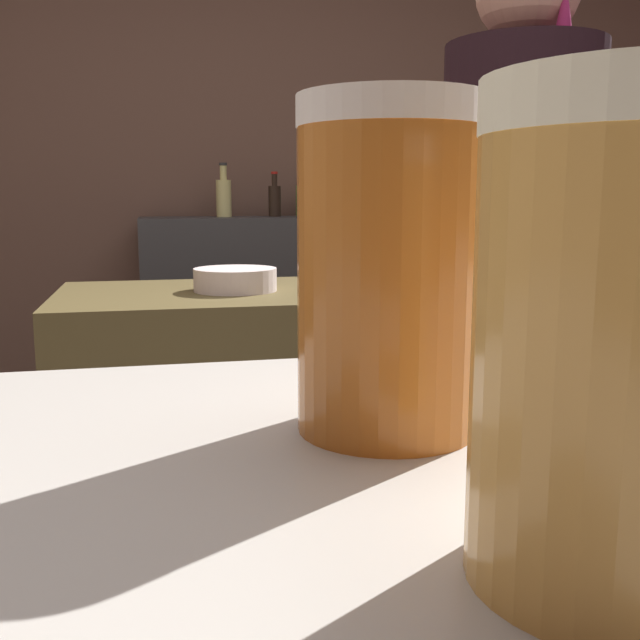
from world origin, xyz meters
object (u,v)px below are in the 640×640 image
Objects in this scene: bartender at (518,278)px; bottle_vinegar at (275,199)px; chefs_knife at (537,283)px; pint_glass_near at (624,341)px; mixing_bowl at (235,280)px; bottle_hot_sauce at (303,199)px; bottle_olive_oil at (224,196)px; pint_glass_far at (389,268)px.

bottle_vinegar is (-0.27, 1.74, 0.17)m from bartender.
pint_glass_near is at bearing -111.74° from chefs_knife.
pint_glass_near reaches higher than mixing_bowl.
chefs_knife is 1.46m from bottle_vinegar.
bartender reaches higher than mixing_bowl.
bartender is 8.48× the size of bottle_hot_sauce.
bottle_hot_sauce is 0.87× the size of bottle_olive_oil.
chefs_knife is (0.28, 0.41, -0.06)m from bartender.
bartender is 0.74m from mixing_bowl.
pint_glass_near is at bearing -82.08° from pint_glass_far.
pint_glass_far is 0.73× the size of bottle_hot_sauce.
bottle_hot_sauce is at bearing 80.27° from pint_glass_near.
chefs_knife is at bearing -73.46° from bottle_hot_sauce.
chefs_knife is at bearing -67.65° from bottle_vinegar.
bottle_vinegar is (-0.14, -0.05, -0.00)m from bottle_hot_sauce.
chefs_knife is 1.19× the size of bottle_hot_sauce.
bottle_hot_sauce is at bearing 5.88° from bottle_olive_oil.
bottle_hot_sauce is at bearing 79.44° from pint_glass_far.
pint_glass_far reaches higher than mixing_bowl.
pint_glass_near is 3.06m from bottle_olive_oil.
bartender is at bearing -74.30° from bottle_olive_oil.
bottle_vinegar is at bearing 119.31° from chefs_knife.
bartender is 1.47m from pint_glass_near.
bottle_hot_sauce is 0.36m from bottle_olive_oil.
bottle_vinegar is (0.39, 3.05, 0.03)m from pint_glass_near.
bottle_vinegar is at bearing 82.65° from pint_glass_near.
mixing_bowl is at bearing 87.42° from pint_glass_near.
mixing_bowl is (-0.58, 0.45, -0.04)m from bartender.
bartender reaches higher than pint_glass_near.
bottle_olive_oil is (-0.77, 1.34, 0.25)m from chefs_knife.
bottle_hot_sauce is (0.45, 1.34, 0.21)m from mixing_bowl.
mixing_bowl is 1.32m from bottle_olive_oil.
pint_glass_far is (-0.96, -1.57, 0.21)m from chefs_knife.
pint_glass_far reaches higher than pint_glass_near.
bottle_vinegar reaches higher than pint_glass_near.
bottle_olive_oil is (0.09, 1.30, 0.22)m from mixing_bowl.
bottle_hot_sauce reaches higher than pint_glass_near.
mixing_bowl is 1.63m from pint_glass_far.
bottle_olive_oil is (-0.36, -0.04, 0.01)m from bottle_hot_sauce.
bottle_olive_oil reaches higher than pint_glass_far.
mixing_bowl is at bearing -108.65° from bottle_hot_sauce.
mixing_bowl is 0.92× the size of chefs_knife.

